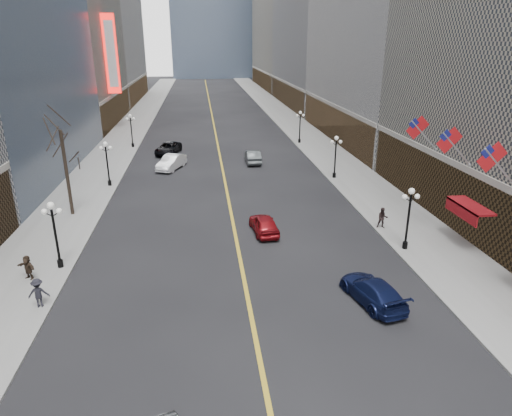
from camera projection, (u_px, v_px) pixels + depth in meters
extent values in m
cube|color=gray|center=(308.00, 137.00, 70.06)|extent=(6.00, 230.00, 0.15)
cube|color=gray|center=(121.00, 142.00, 66.90)|extent=(6.00, 230.00, 0.15)
cube|color=gold|center=(214.00, 128.00, 77.81)|extent=(0.25, 200.00, 0.02)
cube|color=brown|center=(506.00, 217.00, 31.50)|extent=(2.80, 41.00, 5.00)
cube|color=brown|center=(341.00, 122.00, 67.82)|extent=(2.80, 35.00, 5.00)
cube|color=brown|center=(291.00, 94.00, 103.20)|extent=(2.80, 39.00, 5.00)
cube|color=brown|center=(265.00, 79.00, 143.25)|extent=(2.80, 45.00, 5.00)
cube|color=brown|center=(109.00, 109.00, 81.36)|extent=(2.80, 29.00, 5.00)
cube|color=brown|center=(134.00, 89.00, 113.02)|extent=(2.80, 37.00, 5.00)
cylinder|color=black|center=(405.00, 245.00, 32.45)|extent=(0.36, 0.36, 0.50)
cylinder|color=black|center=(408.00, 222.00, 31.84)|extent=(0.16, 0.16, 4.00)
sphere|color=white|center=(412.00, 191.00, 31.04)|extent=(0.44, 0.44, 0.44)
sphere|color=white|center=(405.00, 197.00, 31.13)|extent=(0.36, 0.36, 0.36)
sphere|color=white|center=(417.00, 196.00, 31.23)|extent=(0.36, 0.36, 0.36)
cylinder|color=black|center=(334.00, 175.00, 49.21)|extent=(0.36, 0.36, 0.50)
cylinder|color=black|center=(335.00, 159.00, 48.60)|extent=(0.16, 0.16, 4.00)
sphere|color=white|center=(337.00, 138.00, 47.81)|extent=(0.44, 0.44, 0.44)
sphere|color=white|center=(332.00, 142.00, 47.89)|extent=(0.36, 0.36, 0.36)
sphere|color=white|center=(340.00, 142.00, 48.00)|extent=(0.36, 0.36, 0.36)
cylinder|color=black|center=(299.00, 141.00, 65.97)|extent=(0.36, 0.36, 0.50)
cylinder|color=black|center=(300.00, 129.00, 65.37)|extent=(0.16, 0.16, 4.00)
sphere|color=white|center=(300.00, 113.00, 64.57)|extent=(0.44, 0.44, 0.44)
sphere|color=white|center=(297.00, 115.00, 64.66)|extent=(0.36, 0.36, 0.36)
sphere|color=white|center=(303.00, 115.00, 64.76)|extent=(0.36, 0.36, 0.36)
cylinder|color=black|center=(60.00, 263.00, 29.79)|extent=(0.36, 0.36, 0.50)
cylinder|color=black|center=(56.00, 239.00, 29.18)|extent=(0.16, 0.16, 4.00)
sphere|color=white|center=(51.00, 205.00, 28.38)|extent=(0.44, 0.44, 0.44)
sphere|color=white|center=(44.00, 212.00, 28.47)|extent=(0.36, 0.36, 0.36)
sphere|color=white|center=(59.00, 211.00, 28.57)|extent=(0.36, 0.36, 0.36)
cylinder|color=black|center=(110.00, 183.00, 46.55)|extent=(0.36, 0.36, 0.50)
cylinder|color=black|center=(108.00, 166.00, 45.94)|extent=(0.16, 0.16, 4.00)
sphere|color=white|center=(105.00, 144.00, 45.15)|extent=(0.44, 0.44, 0.44)
sphere|color=white|center=(101.00, 148.00, 45.23)|extent=(0.36, 0.36, 0.36)
sphere|color=white|center=(110.00, 148.00, 45.33)|extent=(0.36, 0.36, 0.36)
cylinder|color=black|center=(133.00, 145.00, 63.31)|extent=(0.36, 0.36, 0.50)
cylinder|color=black|center=(132.00, 133.00, 62.70)|extent=(0.16, 0.16, 4.00)
sphere|color=white|center=(130.00, 116.00, 61.91)|extent=(0.44, 0.44, 0.44)
sphere|color=white|center=(127.00, 119.00, 62.00)|extent=(0.36, 0.36, 0.36)
sphere|color=white|center=(134.00, 119.00, 62.10)|extent=(0.36, 0.36, 0.36)
cylinder|color=#B2B2B7|center=(500.00, 167.00, 27.89)|extent=(2.49, 0.12, 2.49)
cube|color=red|center=(492.00, 157.00, 27.59)|extent=(1.94, 0.04, 1.94)
cube|color=navy|center=(488.00, 152.00, 27.43)|extent=(0.88, 0.06, 0.88)
cylinder|color=#B2B2B7|center=(457.00, 149.00, 32.54)|extent=(2.49, 0.12, 2.49)
cube|color=red|center=(449.00, 140.00, 32.24)|extent=(1.94, 0.04, 1.94)
cube|color=navy|center=(445.00, 135.00, 32.08)|extent=(0.88, 0.06, 0.88)
cylinder|color=#B2B2B7|center=(424.00, 135.00, 37.20)|extent=(2.49, 0.12, 2.49)
cube|color=red|center=(418.00, 128.00, 36.90)|extent=(1.94, 0.04, 1.94)
cube|color=navy|center=(414.00, 123.00, 36.74)|extent=(0.88, 0.06, 0.88)
cube|color=maroon|center=(471.00, 206.00, 31.98)|extent=(1.40, 4.00, 0.15)
cube|color=maroon|center=(461.00, 211.00, 32.05)|extent=(0.10, 4.00, 0.90)
cube|color=red|center=(111.00, 54.00, 71.87)|extent=(2.00, 0.50, 12.00)
cube|color=white|center=(111.00, 54.00, 71.87)|extent=(1.40, 0.55, 10.00)
cylinder|color=#2D231C|center=(67.00, 173.00, 37.75)|extent=(0.28, 0.28, 7.20)
imported|color=silver|center=(171.00, 162.00, 52.76)|extent=(3.50, 5.30, 1.65)
imported|color=black|center=(168.00, 148.00, 59.80)|extent=(3.66, 5.88, 1.52)
imported|color=#121A45|center=(373.00, 291.00, 25.93)|extent=(3.06, 5.25, 1.43)
imported|color=maroon|center=(264.00, 224.00, 35.30)|extent=(2.14, 4.46, 1.47)
imported|color=#414647|center=(253.00, 156.00, 55.47)|extent=(1.72, 4.83, 1.59)
imported|color=black|center=(383.00, 218.00, 35.81)|extent=(0.89, 0.62, 1.67)
imported|color=black|center=(38.00, 293.00, 25.16)|extent=(1.15, 0.57, 1.72)
imported|color=#31251B|center=(28.00, 267.00, 28.17)|extent=(1.44, 1.13, 1.56)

